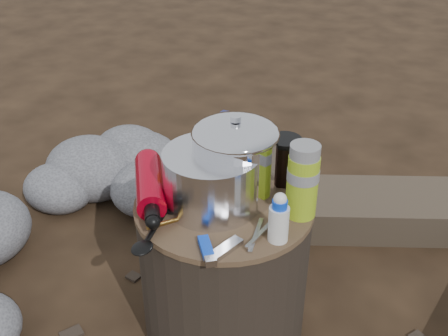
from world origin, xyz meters
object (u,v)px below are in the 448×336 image
at_px(stump, 224,266).
at_px(camping_pot, 235,159).
at_px(thermos, 303,181).
at_px(fuel_bottle, 150,184).
at_px(travel_mug, 284,160).

distance_m(stump, camping_pot, 0.29).
xyz_separation_m(stump, thermos, (0.17, 0.04, 0.28)).
distance_m(stump, fuel_bottle, 0.29).
relative_size(thermos, travel_mug, 1.51).
distance_m(fuel_bottle, travel_mug, 0.33).
bearing_deg(camping_pot, stump, -100.18).
bearing_deg(stump, fuel_bottle, -164.09).
distance_m(camping_pot, travel_mug, 0.14).
bearing_deg(travel_mug, stump, -120.22).
height_order(stump, camping_pot, camping_pot).
distance_m(camping_pot, fuel_bottle, 0.21).
bearing_deg(travel_mug, fuel_bottle, -142.16).
bearing_deg(fuel_bottle, travel_mug, 3.14).
bearing_deg(stump, thermos, 11.67).
xyz_separation_m(fuel_bottle, travel_mug, (0.26, 0.20, 0.02)).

